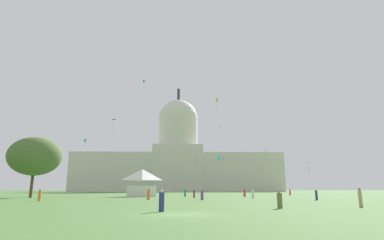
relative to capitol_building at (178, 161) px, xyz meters
name	(u,v)px	position (x,y,z in m)	size (l,w,h in m)	color
ground_plane	(181,214)	(1.93, -169.43, -18.42)	(800.00, 800.00, 0.00)	#4C7538
capitol_building	(178,161)	(0.00, 0.00, 0.00)	(124.49, 26.38, 64.95)	beige
event_tent	(142,182)	(-6.50, -122.47, -15.42)	(6.86, 5.16, 5.80)	white
tree_west_near	(35,156)	(-26.44, -129.45, -10.63)	(11.18, 10.22, 11.51)	#4C3823
person_maroon_edge_west	(194,194)	(4.38, -131.34, -17.70)	(0.41, 0.41, 1.53)	maroon
person_red_mid_left	(290,193)	(29.94, -110.08, -17.72)	(0.49, 0.49, 1.54)	red
person_white_aisle_center	(253,194)	(14.68, -134.48, -17.69)	(0.59, 0.59, 1.60)	silver
person_orange_back_center	(149,195)	(-2.99, -142.09, -17.66)	(0.59, 0.59, 1.69)	orange
person_tan_back_left	(360,198)	(18.62, -161.17, -17.61)	(0.46, 0.46, 1.71)	tan
person_navy_front_right	(316,195)	(21.77, -144.48, -17.69)	(0.47, 0.47, 1.57)	navy
person_orange_front_center	(40,196)	(-17.20, -146.65, -17.69)	(0.45, 0.45, 1.60)	orange
person_navy_mid_right	(162,202)	(0.50, -167.15, -17.71)	(0.52, 0.52, 1.56)	navy
person_olive_near_tree_west	(280,200)	(10.25, -163.56, -17.76)	(0.60, 0.60, 1.47)	olive
person_red_back_right	(245,193)	(15.42, -123.62, -17.67)	(0.59, 0.59, 1.66)	red
person_purple_lawn_far_right	(202,195)	(5.02, -143.63, -17.76)	(0.55, 0.55, 1.47)	#703D93
person_teal_near_tent	(185,193)	(2.81, -123.11, -17.67)	(0.49, 0.49, 1.65)	#1E757A
kite_yellow_high	(186,127)	(4.27, -22.23, 17.07)	(0.45, 0.92, 0.94)	yellow
kite_violet_low	(196,160)	(8.85, -46.78, -3.44)	(1.49, 1.51, 3.06)	purple
kite_turquoise_mid	(85,141)	(-32.75, -78.93, 0.23)	(1.11, 1.06, 3.59)	teal
kite_red_low	(223,158)	(14.98, -94.83, -7.46)	(0.26, 0.97, 1.38)	red
kite_cyan_low	(219,158)	(15.19, -83.36, -6.45)	(1.41, 1.34, 1.52)	#33BCDB
kite_gold_mid	(217,101)	(10.57, -117.68, 4.27)	(0.63, 0.36, 2.92)	gold
kite_lime_low	(265,152)	(22.27, -116.80, -8.02)	(0.41, 0.76, 2.58)	#8CD133
kite_black_mid	(114,121)	(-19.10, -95.26, 3.96)	(1.33, 1.28, 3.64)	black
kite_blue_low	(309,165)	(41.33, -96.51, -9.49)	(1.42, 1.03, 2.41)	blue
kite_white_high	(253,108)	(41.41, -28.38, 26.53)	(0.61, 0.71, 1.01)	white
kite_magenta_mid	(221,128)	(18.60, -64.86, 8.02)	(1.38, 1.57, 3.08)	#D1339E
kite_green_high	(144,81)	(-18.08, -35.65, 38.73)	(1.09, 0.22, 1.47)	green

